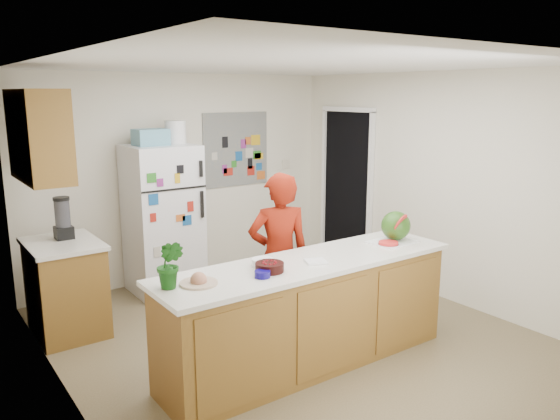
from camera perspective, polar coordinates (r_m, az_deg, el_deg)
floor at (r=5.32m, az=1.27°, el=-13.19°), size 4.00×4.50×0.02m
wall_back at (r=6.83m, az=-10.09°, el=3.39°), size 4.00×0.02×2.50m
wall_left at (r=4.08m, az=-21.97°, el=-3.19°), size 0.02×4.50×2.50m
wall_right at (r=6.31m, az=16.15°, el=2.38°), size 0.02×4.50×2.50m
ceiling at (r=4.82m, az=1.42°, el=15.04°), size 4.00×4.50×0.02m
doorway at (r=7.30m, az=7.03°, el=2.22°), size 0.03×0.85×2.04m
peninsula_base at (r=4.66m, az=3.02°, el=-10.93°), size 2.60×0.62×0.88m
peninsula_top at (r=4.50m, az=3.09°, el=-5.53°), size 2.68×0.70×0.04m
side_counter_base at (r=5.64m, az=-21.45°, el=-7.72°), size 0.60×0.80×0.86m
side_counter_top at (r=5.51m, az=-21.81°, el=-3.31°), size 0.64×0.84×0.04m
upper_cabinets at (r=5.27m, az=-23.92°, el=7.13°), size 0.35×1.00×0.80m
refrigerator at (r=6.39m, az=-12.13°, el=-0.95°), size 0.75×0.70×1.70m
fridge_top_bin at (r=6.21m, az=-13.37°, el=7.41°), size 0.35×0.28×0.18m
photo_collage at (r=7.13m, az=-4.62°, el=6.33°), size 0.95×0.01×0.95m
person at (r=5.03m, az=-0.10°, el=-4.94°), size 0.67×0.56×1.58m
blender_appliance at (r=5.58m, az=-21.75°, el=-0.91°), size 0.14×0.14×0.38m
cutting_board at (r=5.12m, az=11.64°, el=-3.28°), size 0.43×0.34×0.01m
watermelon at (r=5.15m, az=12.01°, el=-1.61°), size 0.27×0.27×0.27m
watermelon_slice at (r=5.01m, az=11.26°, el=-3.40°), size 0.18×0.18×0.02m
cherry_bowl at (r=4.21m, az=-1.10°, el=-5.99°), size 0.28×0.28×0.07m
white_bowl at (r=4.34m, az=-1.83°, el=-5.50°), size 0.19×0.19×0.06m
cobalt_bowl at (r=4.09m, az=-1.85°, el=-6.72°), size 0.13×0.13×0.05m
plate at (r=4.00m, az=-8.49°, el=-7.56°), size 0.31×0.31×0.02m
paper_towel at (r=4.45m, az=3.74°, el=-5.38°), size 0.20×0.19×0.02m
keys at (r=5.15m, az=13.24°, el=-3.28°), size 0.09×0.05×0.01m
potted_plant at (r=3.89m, az=-11.40°, el=-5.60°), size 0.25×0.25×0.35m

